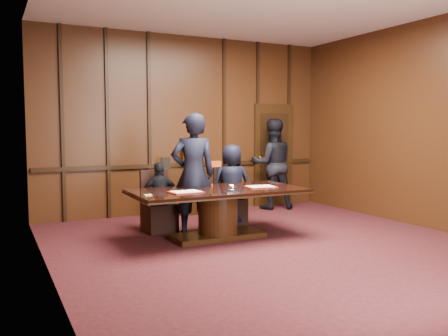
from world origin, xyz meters
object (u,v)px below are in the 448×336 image
sideboard (193,189)px  witness_left (193,174)px  signatory_right (232,185)px  witness_right (272,164)px  conference_table (218,205)px  signatory_left (160,197)px

sideboard → witness_left: size_ratio=0.83×
signatory_right → witness_right: (1.53, 1.12, 0.23)m
conference_table → signatory_right: 1.05m
witness_left → signatory_left: bearing=-31.5°
signatory_left → signatory_right: (1.30, 0.00, 0.14)m
sideboard → witness_right: (1.69, -0.24, 0.45)m
sideboard → conference_table: (-0.49, -2.16, 0.02)m
signatory_right → witness_right: bearing=-130.8°
sideboard → witness_right: bearing=-8.1°
witness_left → conference_table: bearing=132.4°
witness_right → conference_table: bearing=58.8°
sideboard → witness_right: 1.77m
signatory_left → witness_right: bearing=-150.6°
conference_table → signatory_right: (0.65, 0.80, 0.19)m
sideboard → signatory_left: (-1.14, -1.36, 0.08)m
signatory_left → witness_right: (2.83, 1.12, 0.37)m
sideboard → conference_table: bearing=-102.7°
signatory_left → sideboard: bearing=-122.1°
conference_table → signatory_left: 1.03m
witness_left → witness_right: bearing=-135.7°
conference_table → witness_right: (2.18, 1.92, 0.43)m
sideboard → conference_table: size_ratio=0.61×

